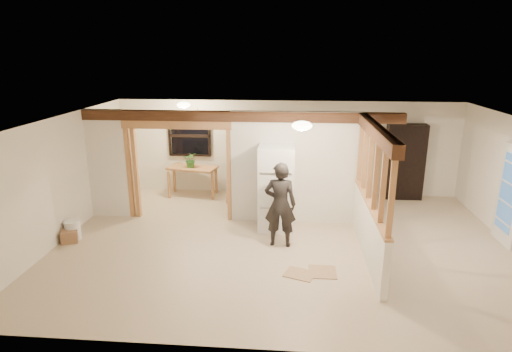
# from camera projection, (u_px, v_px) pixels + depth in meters

# --- Properties ---
(floor) EXTENTS (9.00, 6.50, 0.01)m
(floor) POSITION_uv_depth(u_px,v_px,m) (283.00, 243.00, 8.65)
(floor) COLOR #BEA98D
(floor) RESTS_ON ground
(ceiling) EXTENTS (9.00, 6.50, 0.01)m
(ceiling) POSITION_uv_depth(u_px,v_px,m) (285.00, 120.00, 7.95)
(ceiling) COLOR white
(wall_back) EXTENTS (9.00, 0.01, 2.50)m
(wall_back) POSITION_uv_depth(u_px,v_px,m) (286.00, 148.00, 11.41)
(wall_back) COLOR silver
(wall_back) RESTS_ON floor
(wall_front) EXTENTS (9.00, 0.01, 2.50)m
(wall_front) POSITION_uv_depth(u_px,v_px,m) (279.00, 263.00, 5.19)
(wall_front) COLOR silver
(wall_front) RESTS_ON floor
(wall_left) EXTENTS (0.01, 6.50, 2.50)m
(wall_left) POSITION_uv_depth(u_px,v_px,m) (62.00, 179.00, 8.65)
(wall_left) COLOR silver
(wall_left) RESTS_ON floor
(partition_left_stub) EXTENTS (0.90, 0.12, 2.50)m
(partition_left_stub) POSITION_uv_depth(u_px,v_px,m) (108.00, 164.00, 9.77)
(partition_left_stub) COLOR silver
(partition_left_stub) RESTS_ON floor
(partition_center) EXTENTS (2.80, 0.12, 2.50)m
(partition_center) POSITION_uv_depth(u_px,v_px,m) (294.00, 168.00, 9.43)
(partition_center) COLOR silver
(partition_center) RESTS_ON floor
(doorway_frame) EXTENTS (2.46, 0.14, 2.20)m
(doorway_frame) POSITION_uv_depth(u_px,v_px,m) (179.00, 172.00, 9.68)
(doorway_frame) COLOR #B37D4B
(doorway_frame) RESTS_ON floor
(header_beam_back) EXTENTS (7.00, 0.18, 0.22)m
(header_beam_back) POSITION_uv_depth(u_px,v_px,m) (240.00, 116.00, 9.21)
(header_beam_back) COLOR #4B2B19
(header_beam_back) RESTS_ON ceiling
(header_beam_right) EXTENTS (0.18, 3.30, 0.22)m
(header_beam_right) POSITION_uv_depth(u_px,v_px,m) (376.00, 131.00, 7.47)
(header_beam_right) COLOR #4B2B19
(header_beam_right) RESTS_ON ceiling
(pony_wall) EXTENTS (0.12, 3.20, 1.00)m
(pony_wall) POSITION_uv_depth(u_px,v_px,m) (368.00, 231.00, 8.00)
(pony_wall) COLOR silver
(pony_wall) RESTS_ON floor
(stud_partition) EXTENTS (0.14, 3.20, 1.32)m
(stud_partition) POSITION_uv_depth(u_px,v_px,m) (373.00, 171.00, 7.67)
(stud_partition) COLOR #B37D4B
(stud_partition) RESTS_ON pony_wall
(window_back) EXTENTS (1.12, 0.10, 1.10)m
(window_back) POSITION_uv_depth(u_px,v_px,m) (189.00, 136.00, 11.45)
(window_back) COLOR black
(window_back) RESTS_ON wall_back
(french_door) EXTENTS (0.12, 0.86, 2.00)m
(french_door) POSITION_uv_depth(u_px,v_px,m) (509.00, 196.00, 8.40)
(french_door) COLOR white
(french_door) RESTS_ON floor
(ceiling_dome_main) EXTENTS (0.36, 0.36, 0.16)m
(ceiling_dome_main) POSITION_uv_depth(u_px,v_px,m) (302.00, 126.00, 7.45)
(ceiling_dome_main) COLOR #FFEABF
(ceiling_dome_main) RESTS_ON ceiling
(ceiling_dome_util) EXTENTS (0.32, 0.32, 0.14)m
(ceiling_dome_util) POSITION_uv_depth(u_px,v_px,m) (184.00, 105.00, 10.35)
(ceiling_dome_util) COLOR #FFEABF
(ceiling_dome_util) RESTS_ON ceiling
(hanging_bulb) EXTENTS (0.07, 0.07, 0.07)m
(hanging_bulb) POSITION_uv_depth(u_px,v_px,m) (198.00, 122.00, 9.73)
(hanging_bulb) COLOR #FFD88C
(hanging_bulb) RESTS_ON ceiling
(refrigerator) EXTENTS (0.75, 0.73, 1.83)m
(refrigerator) POSITION_uv_depth(u_px,v_px,m) (276.00, 188.00, 9.15)
(refrigerator) COLOR white
(refrigerator) RESTS_ON floor
(woman) EXTENTS (0.65, 0.44, 1.71)m
(woman) POSITION_uv_depth(u_px,v_px,m) (280.00, 205.00, 8.32)
(woman) COLOR black
(woman) RESTS_ON floor
(work_table) EXTENTS (1.37, 0.88, 0.79)m
(work_table) POSITION_uv_depth(u_px,v_px,m) (193.00, 181.00, 11.40)
(work_table) COLOR #B37D4B
(work_table) RESTS_ON floor
(potted_plant) EXTENTS (0.39, 0.34, 0.41)m
(potted_plant) POSITION_uv_depth(u_px,v_px,m) (191.00, 160.00, 11.18)
(potted_plant) COLOR #22561E
(potted_plant) RESTS_ON work_table
(shop_vac) EXTENTS (0.51, 0.51, 0.52)m
(shop_vac) POSITION_uv_depth(u_px,v_px,m) (113.00, 198.00, 10.49)
(shop_vac) COLOR #A70B0C
(shop_vac) RESTS_ON floor
(bookshelf) EXTENTS (0.98, 0.33, 1.97)m
(bookshelf) POSITION_uv_depth(u_px,v_px,m) (404.00, 162.00, 11.02)
(bookshelf) COLOR black
(bookshelf) RESTS_ON floor
(bucket) EXTENTS (0.35, 0.35, 0.40)m
(bucket) POSITION_uv_depth(u_px,v_px,m) (73.00, 230.00, 8.78)
(bucket) COLOR white
(bucket) RESTS_ON floor
(box_util_a) EXTENTS (0.44, 0.42, 0.30)m
(box_util_a) POSITION_uv_depth(u_px,v_px,m) (234.00, 198.00, 10.80)
(box_util_a) COLOR #906545
(box_util_a) RESTS_ON floor
(box_util_b) EXTENTS (0.32, 0.32, 0.24)m
(box_util_b) POSITION_uv_depth(u_px,v_px,m) (129.00, 202.00, 10.63)
(box_util_b) COLOR #906545
(box_util_b) RESTS_ON floor
(box_front) EXTENTS (0.39, 0.35, 0.26)m
(box_front) POSITION_uv_depth(u_px,v_px,m) (70.00, 236.00, 8.65)
(box_front) COLOR #906545
(box_front) RESTS_ON floor
(floor_panel_near) EXTENTS (0.48, 0.48, 0.02)m
(floor_panel_near) POSITION_uv_depth(u_px,v_px,m) (323.00, 272.00, 7.49)
(floor_panel_near) COLOR tan
(floor_panel_near) RESTS_ON floor
(floor_panel_far) EXTENTS (0.61, 0.55, 0.02)m
(floor_panel_far) POSITION_uv_depth(u_px,v_px,m) (300.00, 274.00, 7.42)
(floor_panel_far) COLOR tan
(floor_panel_far) RESTS_ON floor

